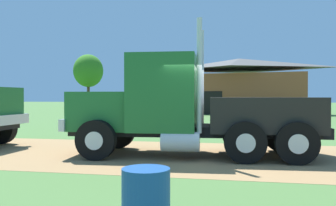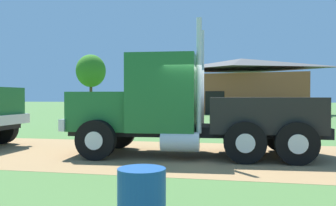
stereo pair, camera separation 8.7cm
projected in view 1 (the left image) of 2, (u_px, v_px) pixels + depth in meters
The scene contains 7 objects.
ground_plane at pixel (215, 156), 10.13m from camera, with size 200.00×200.00×0.00m, color #476D35.
dirt_track at pixel (215, 156), 10.13m from camera, with size 120.00×5.76×0.01m, color #99754B.
truck_foreground_white at pixel (188, 110), 10.33m from camera, with size 7.30×2.99×3.73m.
steel_barrel at pixel (146, 203), 4.31m from camera, with size 0.58×0.58×0.82m, color #19478C.
shed_building at pixel (239, 87), 36.48m from camera, with size 14.39×9.52×5.54m.
tree_left at pixel (88, 71), 55.33m from camera, with size 4.55×4.55×8.17m.
tree_mid at pixel (160, 72), 44.48m from camera, with size 3.56×3.56×6.67m.
Camera 1 is at (0.64, -10.17, 1.68)m, focal length 38.62 mm.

